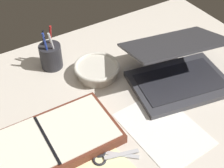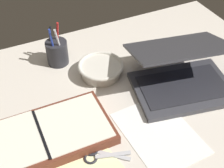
# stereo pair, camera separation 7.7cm
# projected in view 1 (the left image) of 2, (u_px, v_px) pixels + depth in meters

# --- Properties ---
(desk_top) EXTENTS (1.40, 1.00, 0.02)m
(desk_top) POSITION_uv_depth(u_px,v_px,m) (113.00, 117.00, 0.99)
(desk_top) COLOR beige
(desk_top) RESTS_ON ground
(laptop) EXTENTS (0.38, 0.36, 0.17)m
(laptop) POSITION_uv_depth(u_px,v_px,m) (178.00, 70.00, 1.07)
(laptop) COLOR #38383D
(laptop) RESTS_ON desk_top
(bowl) EXTENTS (0.16, 0.16, 0.05)m
(bowl) POSITION_uv_depth(u_px,v_px,m) (97.00, 70.00, 1.10)
(bowl) COLOR silver
(bowl) RESTS_ON desk_top
(pen_cup) EXTENTS (0.08, 0.08, 0.16)m
(pen_cup) POSITION_uv_depth(u_px,v_px,m) (51.00, 56.00, 1.13)
(pen_cup) COLOR #28282D
(pen_cup) RESTS_ON desk_top
(planner) EXTENTS (0.41, 0.21, 0.04)m
(planner) POSITION_uv_depth(u_px,v_px,m) (48.00, 143.00, 0.88)
(planner) COLOR brown
(planner) RESTS_ON desk_top
(scissors) EXTENTS (0.13, 0.10, 0.01)m
(scissors) POSITION_uv_depth(u_px,v_px,m) (105.00, 155.00, 0.87)
(scissors) COLOR #B7B7BC
(scissors) RESTS_ON desk_top
(paper_sheet_front) EXTENTS (0.21, 0.28, 0.00)m
(paper_sheet_front) POSITION_uv_depth(u_px,v_px,m) (163.00, 128.00, 0.94)
(paper_sheet_front) COLOR white
(paper_sheet_front) RESTS_ON desk_top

